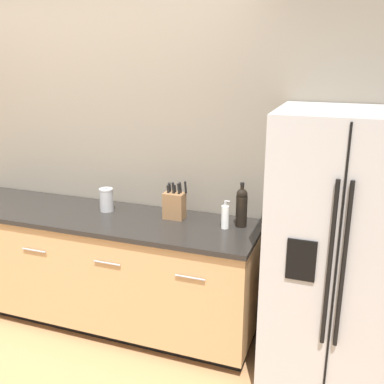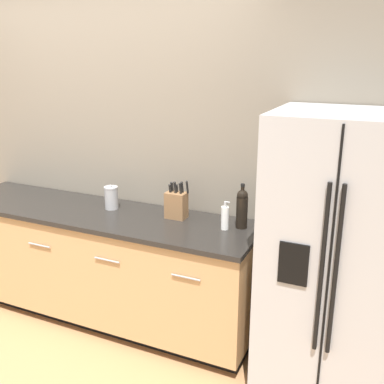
% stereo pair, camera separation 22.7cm
% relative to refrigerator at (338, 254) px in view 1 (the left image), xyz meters
% --- Properties ---
extents(wall_back, '(10.00, 0.05, 2.60)m').
position_rel_refrigerator_xyz_m(wall_back, '(-1.85, 0.39, 0.43)').
color(wall_back, gray).
rests_on(wall_back, ground_plane).
extents(counter_unit, '(2.51, 0.64, 0.90)m').
position_rel_refrigerator_xyz_m(counter_unit, '(-1.76, 0.04, -0.41)').
color(counter_unit, black).
rests_on(counter_unit, ground_plane).
extents(refrigerator, '(0.83, 0.73, 1.74)m').
position_rel_refrigerator_xyz_m(refrigerator, '(0.00, 0.00, 0.00)').
color(refrigerator, '#B2B2B5').
rests_on(refrigerator, ground_plane).
extents(knife_block, '(0.16, 0.10, 0.28)m').
position_rel_refrigerator_xyz_m(knife_block, '(-1.14, 0.16, 0.13)').
color(knife_block, olive).
rests_on(knife_block, counter_unit).
extents(wine_bottle, '(0.08, 0.08, 0.31)m').
position_rel_refrigerator_xyz_m(wine_bottle, '(-0.65, 0.17, 0.17)').
color(wine_bottle, black).
rests_on(wine_bottle, counter_unit).
extents(soap_dispenser, '(0.06, 0.05, 0.20)m').
position_rel_refrigerator_xyz_m(soap_dispenser, '(-0.75, 0.09, 0.11)').
color(soap_dispenser, white).
rests_on(soap_dispenser, counter_unit).
extents(steel_canister, '(0.11, 0.11, 0.19)m').
position_rel_refrigerator_xyz_m(steel_canister, '(-1.68, 0.13, 0.12)').
color(steel_canister, '#A3A3A5').
rests_on(steel_canister, counter_unit).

